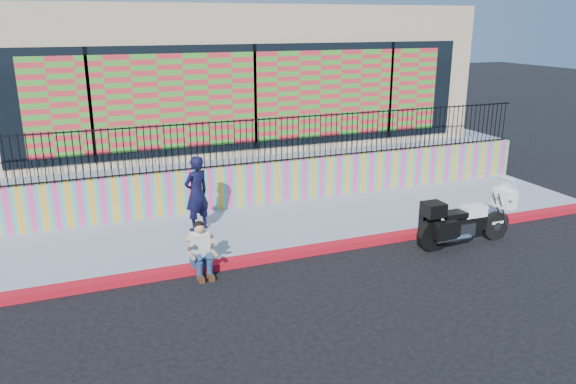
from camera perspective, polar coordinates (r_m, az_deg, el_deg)
ground at (r=12.29m, az=3.00°, el=-6.15°), size 90.00×90.00×0.00m
red_curb at (r=12.26m, az=3.01°, el=-5.82°), size 16.00×0.30×0.15m
sidewalk at (r=13.67m, az=0.13°, el=-3.33°), size 16.00×3.00×0.15m
mural_wall at (r=14.90m, az=-2.15°, el=0.92°), size 16.00×0.20×1.10m
metal_fence at (r=14.62m, az=-2.20°, el=5.25°), size 15.80×0.04×1.20m
elevated_platform at (r=19.65m, az=-7.16°, el=4.55°), size 16.00×10.00×1.25m
storefront_building at (r=19.05m, az=-7.29°, el=12.14°), size 14.00×8.06×4.00m
police_motorcycle at (r=13.06m, az=17.48°, el=-2.63°), size 2.36×0.78×1.47m
police_officer at (r=13.03m, az=-9.27°, el=-0.15°), size 0.76×0.65×1.77m
seated_man at (r=11.19m, az=-8.74°, el=-6.25°), size 0.54×0.71×1.06m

